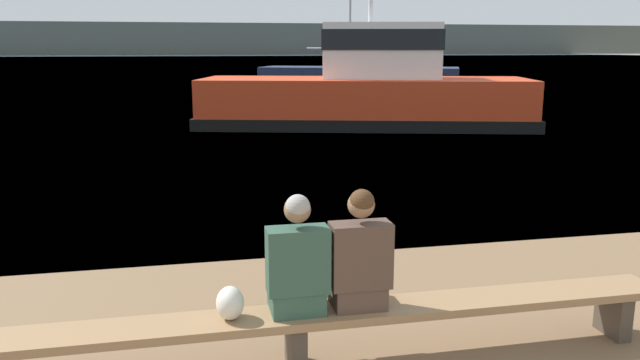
# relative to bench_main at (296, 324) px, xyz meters

# --- Properties ---
(water_surface) EXTENTS (240.00, 240.00, 0.00)m
(water_surface) POSITION_rel_bench_main_xyz_m (-0.04, 122.54, -0.36)
(water_surface) COLOR #426B8E
(water_surface) RESTS_ON ground
(far_shoreline) EXTENTS (600.00, 12.00, 8.89)m
(far_shoreline) POSITION_rel_bench_main_xyz_m (-0.04, 183.59, 4.08)
(far_shoreline) COLOR #4C4C42
(far_shoreline) RESTS_ON ground
(bench_main) EXTENTS (6.03, 0.40, 0.45)m
(bench_main) POSITION_rel_bench_main_xyz_m (0.00, 0.00, 0.00)
(bench_main) COLOR #8E6B47
(bench_main) RESTS_ON ground
(person_left) EXTENTS (0.45, 0.38, 0.92)m
(person_left) POSITION_rel_bench_main_xyz_m (0.02, 0.00, 0.47)
(person_left) COLOR #2D4C3D
(person_left) RESTS_ON bench_main
(person_right) EXTENTS (0.45, 0.38, 0.93)m
(person_right) POSITION_rel_bench_main_xyz_m (0.49, 0.00, 0.48)
(person_right) COLOR #4C382D
(person_right) RESTS_ON bench_main
(shopping_bag) EXTENTS (0.20, 0.23, 0.25)m
(shopping_bag) POSITION_rel_bench_main_xyz_m (-0.48, 0.00, 0.21)
(shopping_bag) COLOR beige
(shopping_bag) RESTS_ON bench_main
(tugboat_red) EXTENTS (10.46, 5.71, 5.50)m
(tugboat_red) POSITION_rel_bench_main_xyz_m (4.63, 14.01, 0.61)
(tugboat_red) COLOR red
(tugboat_red) RESTS_ON water_surface
(moored_sailboat) EXTENTS (9.85, 6.34, 9.19)m
(moored_sailboat) POSITION_rel_bench_main_xyz_m (7.57, 25.59, 0.35)
(moored_sailboat) COLOR #1E2847
(moored_sailboat) RESTS_ON water_surface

